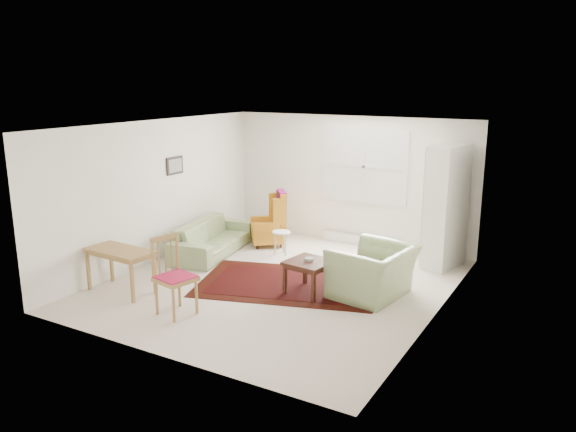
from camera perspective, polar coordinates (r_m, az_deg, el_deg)
The scene contains 10 objects.
room at distance 8.81m, azimuth -0.18°, elevation 1.17°, with size 5.04×5.54×2.51m.
rug at distance 9.00m, azimuth 0.03°, elevation -6.82°, with size 2.81×1.80×0.03m, color black, non-canonical shape.
sofa at distance 10.52m, azimuth -7.67°, elevation -1.57°, with size 2.08×0.81×0.84m, color #889E69.
armchair at distance 8.47m, azimuth 8.63°, elevation -5.12°, with size 1.18×1.03×0.92m, color #889E69.
wingback_chair at distance 10.89m, azimuth -2.13°, elevation -0.26°, with size 0.62×0.66×1.08m, color orange, non-canonical shape.
coffee_table at distance 8.56m, azimuth 2.16°, elevation -6.18°, with size 0.63×0.63×0.52m, color #3C1B12, non-canonical shape.
stool at distance 10.41m, azimuth -0.68°, elevation -2.73°, with size 0.33×0.33×0.45m, color white, non-canonical shape.
cabinet at distance 9.92m, azimuth 15.80°, elevation 0.90°, with size 0.44×0.85×2.12m, color silver, non-canonical shape.
desk at distance 8.95m, azimuth -16.59°, elevation -5.34°, with size 1.06×0.53×0.67m, color olive, non-canonical shape.
desk_chair at distance 7.86m, azimuth -11.36°, elevation -6.07°, with size 0.48×0.48×1.09m, color olive, non-canonical shape.
Camera 1 is at (4.30, -7.25, 3.17)m, focal length 35.00 mm.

